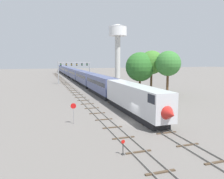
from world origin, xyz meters
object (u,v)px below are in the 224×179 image
Objects in this scene: trackside_tree_right at (140,67)px; trackside_tree_left at (168,64)px; stop_sign at (73,110)px; switch_stand at (123,149)px; signal_gantry at (74,67)px; water_tower at (118,37)px; passenger_train at (75,74)px; trackside_tree_mid at (152,63)px.

trackside_tree_left is at bearing -49.76° from trackside_tree_right.
switch_stand is at bearing -75.68° from stop_sign.
signal_gantry is at bearing 111.89° from trackside_tree_right.
water_tower reaches higher than stop_sign.
trackside_tree_left is at bearing 51.47° from switch_stand.
water_tower is at bearing 76.85° from trackside_tree_right.
passenger_train is 12.01× the size of signal_gantry.
trackside_tree_mid is (-8.84, -50.94, -11.59)m from water_tower.
trackside_tree_right reaches higher than stop_sign.
trackside_tree_left is (-7.11, -55.79, -11.78)m from water_tower.
water_tower reaches higher than trackside_tree_mid.
trackside_tree_right is at bearing -68.11° from signal_gantry.
stop_sign is 0.27× the size of trackside_tree_left.
trackside_tree_left reaches higher than passenger_train.
trackside_tree_right reaches higher than switch_stand.
trackside_tree_mid reaches higher than trackside_tree_right.
signal_gantry reaches higher than switch_stand.
stop_sign is at bearing -137.79° from trackside_tree_mid.
trackside_tree_mid is at bearing 42.21° from stop_sign.
signal_gantry is 1.12× the size of trackside_tree_left.
stop_sign is (-10.00, -65.07, -0.74)m from passenger_train.
switch_stand is 38.52m from trackside_tree_mid.
water_tower is 2.40× the size of trackside_tree_right.
passenger_train is 65.83m from stop_sign.
trackside_tree_left is (21.68, 27.23, 7.30)m from switch_stand.
passenger_train is 46.48m from trackside_tree_mid.
stop_sign is (-2.90, 11.36, 1.35)m from switch_stand.
trackside_tree_left is 5.15m from trackside_tree_mid.
trackside_tree_mid is at bearing 109.64° from trackside_tree_left.
trackside_tree_left is at bearing -97.26° from water_tower.
stop_sign is 0.27× the size of trackside_tree_right.
trackside_tree_mid is at bearing -99.85° from water_tower.
stop_sign is at bearing -113.86° from water_tower.
trackside_tree_right is at bearing 167.69° from trackside_tree_mid.
signal_gantry reaches higher than passenger_train.
signal_gantry is at bearing 115.17° from trackside_tree_left.
stop_sign is at bearing -147.14° from trackside_tree_left.
water_tower is 52.99m from trackside_tree_mid.
trackside_tree_right is (19.94, 21.36, 5.07)m from stop_sign.
passenger_train is 99.50× the size of switch_stand.
water_tower is 2.36× the size of trackside_tree_left.
trackside_tree_left reaches higher than switch_stand.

